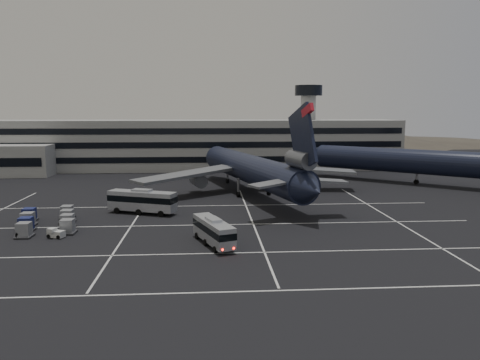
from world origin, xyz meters
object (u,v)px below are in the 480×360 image
at_px(uld_cluster, 47,220).
at_px(bus_far, 142,200).
at_px(bus_near, 214,230).
at_px(trijet_main, 251,169).

bearing_deg(uld_cluster, bus_far, 32.75).
bearing_deg(bus_near, uld_cluster, 136.18).
relative_size(trijet_main, bus_near, 5.71).
bearing_deg(trijet_main, bus_far, -155.78).
xyz_separation_m(trijet_main, bus_far, (-19.37, -15.75, -3.02)).
distance_m(trijet_main, bus_far, 25.15).
relative_size(trijet_main, uld_cluster, 4.11).
height_order(bus_near, uld_cluster, bus_near).
bearing_deg(bus_far, trijet_main, -29.33).
distance_m(bus_near, uld_cluster, 26.29).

